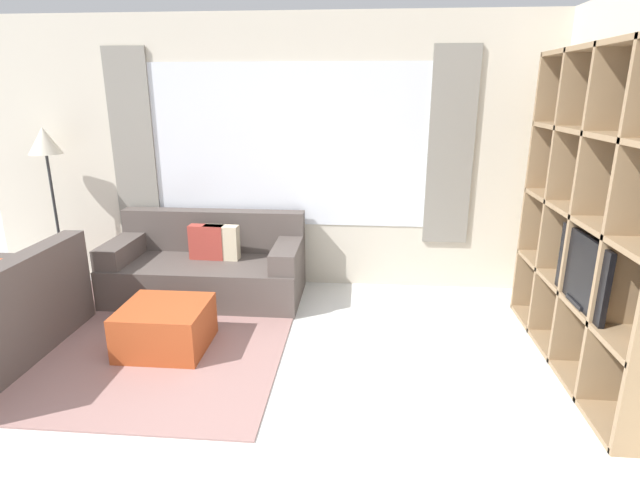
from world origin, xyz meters
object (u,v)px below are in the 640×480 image
Objects in this scene: couch_main at (208,267)px; floor_lamp at (46,152)px; shelving_unit at (605,220)px; ottoman at (166,327)px.

floor_lamp reaches higher than couch_main.
shelving_unit is 1.39× the size of floor_lamp.
couch_main is 2.86× the size of ottoman.
ottoman is 2.36m from floor_lamp.
shelving_unit is 4.96m from floor_lamp.
floor_lamp is at bearing 174.53° from couch_main.
shelving_unit is at bearing -14.31° from floor_lamp.
floor_lamp is (-1.61, 0.15, 1.10)m from couch_main.
shelving_unit is at bearing -18.54° from couch_main.
floor_lamp is at bearing 141.95° from ottoman.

